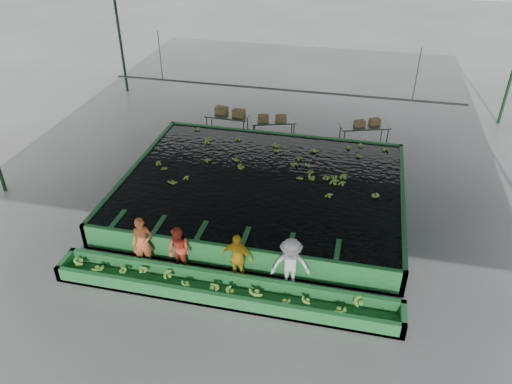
% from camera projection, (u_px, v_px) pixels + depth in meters
% --- Properties ---
extents(ground, '(80.00, 80.00, 0.00)m').
position_uv_depth(ground, '(253.00, 224.00, 17.19)').
color(ground, slate).
rests_on(ground, ground).
extents(shed_roof, '(20.00, 22.00, 0.04)m').
position_uv_depth(shed_roof, '(252.00, 85.00, 14.50)').
color(shed_roof, gray).
rests_on(shed_roof, shed_posts).
extents(shed_posts, '(20.00, 22.00, 5.00)m').
position_uv_depth(shed_posts, '(252.00, 161.00, 15.84)').
color(shed_posts, '#133318').
rests_on(shed_posts, ground).
extents(flotation_tank, '(10.00, 8.00, 0.90)m').
position_uv_depth(flotation_tank, '(262.00, 190.00, 18.18)').
color(flotation_tank, '#206D30').
rests_on(flotation_tank, ground).
extents(tank_water, '(9.70, 7.70, 0.00)m').
position_uv_depth(tank_water, '(262.00, 181.00, 17.96)').
color(tank_water, black).
rests_on(tank_water, flotation_tank).
extents(sorting_trough, '(10.00, 1.00, 0.50)m').
position_uv_depth(sorting_trough, '(224.00, 290.00, 14.09)').
color(sorting_trough, '#206D30').
rests_on(sorting_trough, ground).
extents(cableway_rail, '(0.08, 0.08, 14.00)m').
position_uv_depth(cableway_rail, '(281.00, 90.00, 19.68)').
color(cableway_rail, '#59605B').
rests_on(cableway_rail, shed_roof).
extents(rail_hanger_left, '(0.04, 0.04, 2.00)m').
position_uv_depth(rail_hanger_left, '(160.00, 56.00, 20.08)').
color(rail_hanger_left, '#59605B').
rests_on(rail_hanger_left, shed_roof).
extents(rail_hanger_right, '(0.04, 0.04, 2.00)m').
position_uv_depth(rail_hanger_right, '(417.00, 75.00, 18.20)').
color(rail_hanger_right, '#59605B').
rests_on(rail_hanger_right, shed_roof).
extents(worker_a, '(0.73, 0.62, 1.70)m').
position_uv_depth(worker_a, '(143.00, 243.00, 14.94)').
color(worker_a, orange).
rests_on(worker_a, ground).
extents(worker_b, '(0.90, 0.80, 1.54)m').
position_uv_depth(worker_b, '(179.00, 250.00, 14.77)').
color(worker_b, red).
rests_on(worker_b, ground).
extents(worker_c, '(1.00, 0.52, 1.63)m').
position_uv_depth(worker_c, '(237.00, 258.00, 14.41)').
color(worker_c, gold).
rests_on(worker_c, ground).
extents(worker_d, '(1.23, 0.87, 1.73)m').
position_uv_depth(worker_d, '(291.00, 265.00, 14.09)').
color(worker_d, silver).
rests_on(worker_d, ground).
extents(packing_table_left, '(1.96, 0.83, 0.89)m').
position_uv_depth(packing_table_left, '(227.00, 124.00, 23.01)').
color(packing_table_left, '#59605B').
rests_on(packing_table_left, ground).
extents(packing_table_mid, '(2.11, 1.35, 0.89)m').
position_uv_depth(packing_table_mid, '(273.00, 129.00, 22.53)').
color(packing_table_mid, '#59605B').
rests_on(packing_table_mid, ground).
extents(packing_table_right, '(2.29, 1.47, 0.97)m').
position_uv_depth(packing_table_right, '(363.00, 135.00, 21.92)').
color(packing_table_right, '#59605B').
rests_on(packing_table_right, ground).
extents(box_stack_left, '(1.45, 0.61, 0.30)m').
position_uv_depth(box_stack_left, '(230.00, 115.00, 22.83)').
color(box_stack_left, olive).
rests_on(box_stack_left, packing_table_left).
extents(box_stack_mid, '(1.31, 0.62, 0.27)m').
position_uv_depth(box_stack_mid, '(272.00, 121.00, 22.22)').
color(box_stack_mid, olive).
rests_on(box_stack_mid, packing_table_mid).
extents(box_stack_right, '(1.17, 0.82, 0.25)m').
position_uv_depth(box_stack_right, '(367.00, 125.00, 21.69)').
color(box_stack_right, olive).
rests_on(box_stack_right, packing_table_right).
extents(floating_bananas, '(8.59, 5.85, 0.12)m').
position_uv_depth(floating_bananas, '(267.00, 170.00, 18.62)').
color(floating_bananas, '#79BA3A').
rests_on(floating_bananas, tank_water).
extents(trough_bananas, '(8.77, 0.58, 0.12)m').
position_uv_depth(trough_bananas, '(223.00, 286.00, 14.01)').
color(trough_bananas, '#79BA3A').
rests_on(trough_bananas, sorting_trough).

